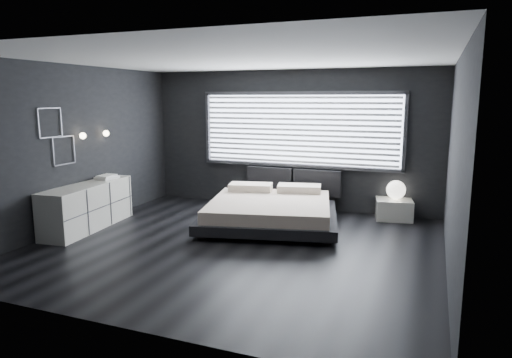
% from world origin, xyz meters
% --- Properties ---
extents(room, '(6.04, 6.00, 2.80)m').
position_xyz_m(room, '(0.00, 0.00, 1.40)').
color(room, black).
rests_on(room, ground).
extents(window, '(4.14, 0.09, 1.52)m').
position_xyz_m(window, '(0.20, 2.70, 1.61)').
color(window, white).
rests_on(window, ground).
extents(headboard, '(1.96, 0.16, 0.52)m').
position_xyz_m(headboard, '(0.12, 2.64, 0.57)').
color(headboard, black).
rests_on(headboard, ground).
extents(sconce_near, '(0.18, 0.11, 0.11)m').
position_xyz_m(sconce_near, '(-2.88, 0.05, 1.60)').
color(sconce_near, silver).
rests_on(sconce_near, ground).
extents(sconce_far, '(0.18, 0.11, 0.11)m').
position_xyz_m(sconce_far, '(-2.88, 0.65, 1.60)').
color(sconce_far, silver).
rests_on(sconce_far, ground).
extents(wall_art_upper, '(0.01, 0.48, 0.48)m').
position_xyz_m(wall_art_upper, '(-2.98, -0.55, 1.85)').
color(wall_art_upper, '#47474C').
rests_on(wall_art_upper, ground).
extents(wall_art_lower, '(0.01, 0.48, 0.48)m').
position_xyz_m(wall_art_lower, '(-2.98, -0.30, 1.38)').
color(wall_art_lower, '#47474C').
rests_on(wall_art_lower, ground).
extents(bed, '(2.75, 2.67, 0.60)m').
position_xyz_m(bed, '(0.11, 1.27, 0.28)').
color(bed, black).
rests_on(bed, ground).
extents(nightstand, '(0.73, 0.64, 0.38)m').
position_xyz_m(nightstand, '(2.13, 2.50, 0.19)').
color(nightstand, silver).
rests_on(nightstand, ground).
extents(orb_lamp, '(0.35, 0.35, 0.35)m').
position_xyz_m(orb_lamp, '(2.14, 2.55, 0.55)').
color(orb_lamp, white).
rests_on(orb_lamp, nightstand).
extents(dresser, '(0.75, 2.00, 0.78)m').
position_xyz_m(dresser, '(-2.78, -0.05, 0.39)').
color(dresser, silver).
rests_on(dresser, ground).
extents(book_stack, '(0.31, 0.39, 0.08)m').
position_xyz_m(book_stack, '(-2.78, 0.48, 0.82)').
color(book_stack, white).
rests_on(book_stack, dresser).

